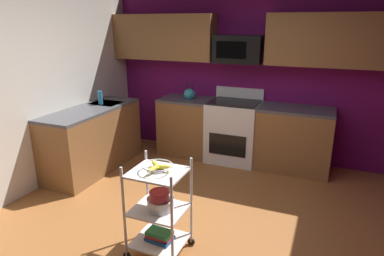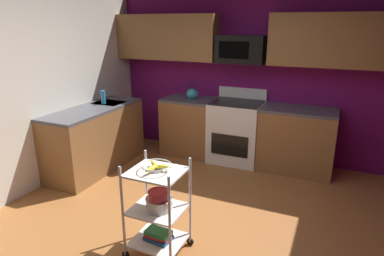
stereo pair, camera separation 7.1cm
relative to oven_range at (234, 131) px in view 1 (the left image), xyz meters
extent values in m
cube|color=#995B2D|center=(0.12, -2.10, -0.50)|extent=(4.40, 4.80, 0.04)
cube|color=#6B1156|center=(0.12, 0.33, 0.82)|extent=(4.52, 0.06, 2.60)
cube|color=silver|center=(-2.11, -2.10, 0.82)|extent=(0.06, 4.80, 2.60)
cube|color=brown|center=(0.12, 0.00, -0.04)|extent=(2.61, 0.60, 0.88)
cube|color=#4C4C51|center=(0.12, 0.00, 0.42)|extent=(2.61, 0.60, 0.04)
cube|color=brown|center=(-1.78, -1.11, -0.04)|extent=(0.60, 1.62, 0.88)
cube|color=#4C4C51|center=(-1.78, -1.11, 0.42)|extent=(0.60, 1.62, 0.04)
cube|color=#B7BABC|center=(-1.78, -0.75, 0.36)|extent=(0.44, 0.36, 0.16)
cube|color=white|center=(0.00, 0.00, -0.02)|extent=(0.76, 0.64, 0.92)
cube|color=black|center=(0.00, -0.33, -0.13)|extent=(0.56, 0.01, 0.32)
cube|color=white|center=(0.00, 0.29, 0.53)|extent=(0.76, 0.06, 0.18)
cube|color=black|center=(0.00, 0.00, 0.45)|extent=(0.72, 0.60, 0.02)
cube|color=brown|center=(-1.24, 0.13, 1.37)|extent=(1.68, 0.33, 0.70)
cube|color=brown|center=(1.36, 0.13, 1.37)|extent=(1.92, 0.33, 0.70)
cube|color=black|center=(0.00, 0.11, 1.22)|extent=(0.70, 0.38, 0.40)
cube|color=black|center=(-0.06, -0.09, 1.22)|extent=(0.44, 0.01, 0.24)
cylinder|color=silver|center=(-0.24, -2.65, 0.00)|extent=(0.02, 0.02, 0.88)
cylinder|color=black|center=(-0.24, -2.65, -0.44)|extent=(0.07, 0.02, 0.07)
cylinder|color=silver|center=(0.23, -2.65, 0.00)|extent=(0.02, 0.02, 0.88)
cylinder|color=silver|center=(-0.24, -2.24, 0.00)|extent=(0.02, 0.02, 0.88)
cylinder|color=black|center=(-0.24, -2.24, -0.44)|extent=(0.07, 0.02, 0.07)
cylinder|color=silver|center=(0.23, -2.24, 0.00)|extent=(0.02, 0.02, 0.88)
cylinder|color=black|center=(0.23, -2.24, -0.44)|extent=(0.07, 0.02, 0.07)
cube|color=silver|center=(-0.01, -2.45, -0.36)|extent=(0.47, 0.42, 0.02)
cube|color=silver|center=(-0.01, -2.45, -0.03)|extent=(0.47, 0.42, 0.02)
cube|color=silver|center=(-0.01, -2.45, 0.34)|extent=(0.47, 0.42, 0.02)
torus|color=silver|center=(-0.01, -2.45, 0.41)|extent=(0.27, 0.27, 0.01)
cylinder|color=silver|center=(-0.01, -2.45, 0.36)|extent=(0.12, 0.12, 0.02)
ellipsoid|color=yellow|center=(0.04, -2.43, 0.40)|extent=(0.17, 0.09, 0.04)
ellipsoid|color=yellow|center=(-0.04, -2.41, 0.40)|extent=(0.15, 0.14, 0.04)
ellipsoid|color=yellow|center=(-0.02, -2.49, 0.40)|extent=(0.08, 0.17, 0.04)
cylinder|color=silver|center=(0.02, -2.45, 0.04)|extent=(0.24, 0.24, 0.11)
torus|color=silver|center=(0.02, -2.45, 0.09)|extent=(0.25, 0.25, 0.01)
cylinder|color=maroon|center=(0.02, -2.48, 0.13)|extent=(0.17, 0.17, 0.08)
torus|color=maroon|center=(0.02, -2.48, 0.17)|extent=(0.18, 0.18, 0.01)
cube|color=#1E4C8C|center=(-0.01, -2.45, -0.33)|extent=(0.26, 0.19, 0.03)
cube|color=#B22626|center=(-0.01, -2.45, -0.30)|extent=(0.23, 0.14, 0.03)
cube|color=#26723F|center=(-0.01, -2.45, -0.27)|extent=(0.24, 0.15, 0.03)
sphere|color=teal|center=(-0.74, 0.00, 0.51)|extent=(0.18, 0.18, 0.18)
sphere|color=black|center=(-0.74, 0.00, 0.60)|extent=(0.03, 0.03, 0.03)
cone|color=teal|center=(-0.66, 0.00, 0.53)|extent=(0.09, 0.04, 0.06)
torus|color=black|center=(-0.74, 0.00, 0.63)|extent=(0.12, 0.01, 0.12)
cylinder|color=#2D8CBF|center=(-1.80, -0.86, 0.54)|extent=(0.06, 0.06, 0.20)
camera|label=1|loc=(1.30, -4.82, 1.60)|focal=31.50mm
camera|label=2|loc=(1.37, -4.79, 1.60)|focal=31.50mm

